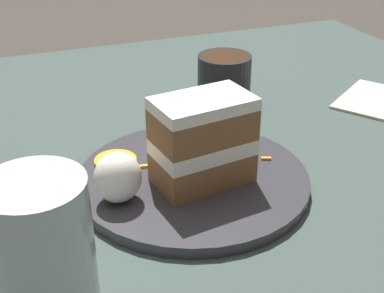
# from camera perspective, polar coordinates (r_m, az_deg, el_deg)

# --- Properties ---
(ground_plane) EXTENTS (6.00, 6.00, 0.00)m
(ground_plane) POSITION_cam_1_polar(r_m,az_deg,el_deg) (0.65, 4.09, -5.05)
(ground_plane) COLOR #38332D
(ground_plane) RESTS_ON ground
(dining_table) EXTENTS (1.06, 1.11, 0.02)m
(dining_table) POSITION_cam_1_polar(r_m,az_deg,el_deg) (0.64, 4.12, -4.14)
(dining_table) COLOR #384742
(dining_table) RESTS_ON ground
(plate) EXTENTS (0.27, 0.27, 0.01)m
(plate) POSITION_cam_1_polar(r_m,az_deg,el_deg) (0.62, 0.00, -3.42)
(plate) COLOR #333338
(plate) RESTS_ON dining_table
(cake_slice) EXTENTS (0.11, 0.08, 0.10)m
(cake_slice) POSITION_cam_1_polar(r_m,az_deg,el_deg) (0.58, 1.15, 0.59)
(cake_slice) COLOR brown
(cake_slice) RESTS_ON plate
(cream_dollop) EXTENTS (0.05, 0.05, 0.06)m
(cream_dollop) POSITION_cam_1_polar(r_m,az_deg,el_deg) (0.56, -7.91, -3.29)
(cream_dollop) COLOR white
(cream_dollop) RESTS_ON plate
(orange_garnish) EXTENTS (0.05, 0.05, 0.01)m
(orange_garnish) POSITION_cam_1_polar(r_m,az_deg,el_deg) (0.64, -8.16, -1.56)
(orange_garnish) COLOR orange
(orange_garnish) RESTS_ON plate
(carrot_shreds_scatter) EXTENTS (0.20, 0.05, 0.00)m
(carrot_shreds_scatter) POSITION_cam_1_polar(r_m,az_deg,el_deg) (0.63, 0.62, -1.97)
(carrot_shreds_scatter) COLOR orange
(carrot_shreds_scatter) RESTS_ON plate
(drinking_glass) EXTENTS (0.08, 0.08, 0.14)m
(drinking_glass) POSITION_cam_1_polar(r_m,az_deg,el_deg) (0.43, -15.36, -12.50)
(drinking_glass) COLOR silver
(drinking_glass) RESTS_ON dining_table
(coffee_mug) EXTENTS (0.08, 0.08, 0.08)m
(coffee_mug) POSITION_cam_1_polar(r_m,az_deg,el_deg) (0.80, 3.45, 7.16)
(coffee_mug) COLOR #232328
(coffee_mug) RESTS_ON dining_table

